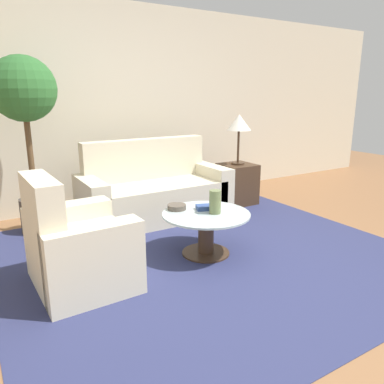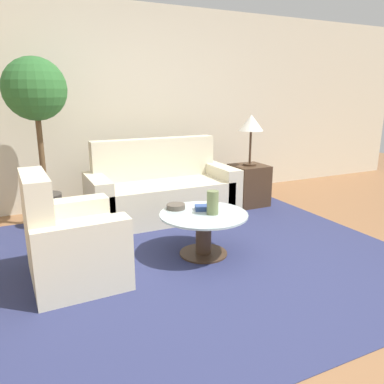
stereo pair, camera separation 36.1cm
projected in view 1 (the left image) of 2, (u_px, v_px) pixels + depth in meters
ground_plane at (240, 284)px, 2.99m from camera, size 14.00×14.00×0.00m
wall_back at (113, 107)px, 4.90m from camera, size 10.00×0.06×2.60m
rug at (206, 253)px, 3.54m from camera, size 3.62×3.31×0.01m
sofa_main at (153, 193)px, 4.52m from camera, size 1.76×0.76×0.94m
armchair at (74, 250)px, 2.90m from camera, size 0.73×0.86×0.90m
coffee_table at (206, 228)px, 3.48m from camera, size 0.81×0.81×0.41m
side_table at (237, 184)px, 5.11m from camera, size 0.44×0.44×0.55m
table_lamp at (239, 124)px, 4.90m from camera, size 0.32×0.32×0.66m
potted_plant at (25, 107)px, 3.78m from camera, size 0.66×0.66×1.85m
vase at (215, 202)px, 3.41m from camera, size 0.11×0.11×0.22m
bowl at (177, 207)px, 3.54m from camera, size 0.18×0.18×0.05m
book_stack at (207, 207)px, 3.54m from camera, size 0.22×0.17×0.04m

